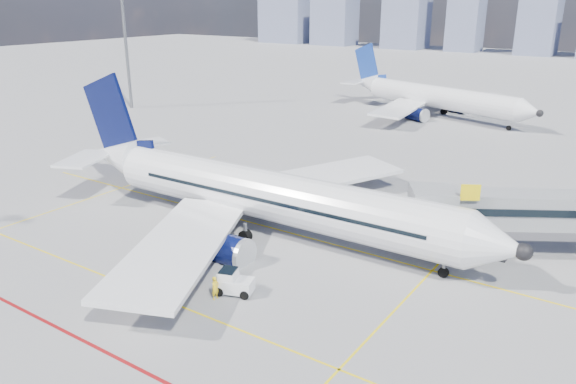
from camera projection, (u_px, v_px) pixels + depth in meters
The scene contains 10 objects.
ground at pixel (215, 263), 42.25m from camera, with size 420.00×420.00×0.00m, color gray.
apron_markings at pixel (172, 282), 39.49m from camera, with size 90.00×35.12×0.01m.
floodlight_mast_nw at pixel (125, 31), 98.26m from camera, with size 3.20×0.61×25.45m.
distant_skyline at pixel (507, 20), 201.48m from camera, with size 249.44×15.16×31.28m.
main_aircraft at pixel (257, 193), 47.63m from camera, with size 43.50×37.91×12.68m.
second_aircraft at pixel (433, 97), 94.72m from camera, with size 37.43×31.92×11.23m.
baggage_tug at pixel (233, 282), 37.74m from camera, with size 2.78×2.20×1.72m.
cargo_dolly at pixel (193, 243), 43.36m from camera, with size 3.39×1.93×1.76m.
belt_loader at pixel (190, 226), 47.78m from camera, with size 5.38×1.70×2.17m.
ramp_worker at pixel (215, 288), 36.99m from camera, with size 0.59×0.39×1.61m, color yellow.
Camera 1 is at (25.94, -28.56, 18.86)m, focal length 35.00 mm.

